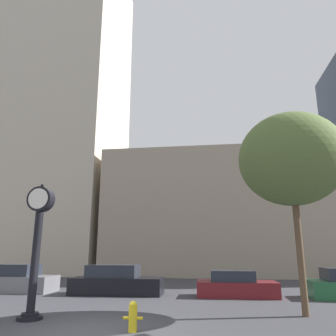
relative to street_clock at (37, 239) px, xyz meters
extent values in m
plane|color=#38383D|center=(2.42, -1.42, -2.56)|extent=(200.00, 200.00, 0.00)
cube|color=#BCB29E|center=(-10.85, 22.58, 16.05)|extent=(12.77, 12.00, 37.22)
cube|color=gray|center=(6.56, 22.58, 2.98)|extent=(20.65, 12.00, 11.09)
cylinder|color=black|center=(0.00, 0.00, -2.50)|extent=(0.82, 0.82, 0.12)
cylinder|color=black|center=(0.00, 0.00, -2.39)|extent=(0.55, 0.55, 0.10)
cylinder|color=black|center=(0.00, 0.00, -0.70)|extent=(0.27, 0.27, 3.28)
cylinder|color=black|center=(0.00, 0.00, 1.37)|extent=(0.87, 0.39, 0.87)
cylinder|color=white|center=(0.00, -0.21, 1.37)|extent=(0.72, 0.02, 0.72)
cylinder|color=white|center=(0.00, 0.21, 1.37)|extent=(0.72, 0.02, 0.72)
sphere|color=black|center=(0.00, 0.00, 1.87)|extent=(0.12, 0.12, 0.12)
cube|color=slate|center=(-4.58, 6.72, -2.15)|extent=(3.91, 1.83, 0.84)
cube|color=#232833|center=(-4.77, 6.72, -1.42)|extent=(2.15, 1.61, 0.62)
cube|color=black|center=(1.05, 6.40, -2.15)|extent=(4.68, 1.76, 0.84)
cube|color=#232833|center=(0.81, 6.40, -1.41)|extent=(2.58, 1.54, 0.63)
cube|color=maroon|center=(7.06, 6.34, -2.20)|extent=(3.84, 1.78, 0.72)
cube|color=#232833|center=(6.87, 6.34, -1.59)|extent=(2.12, 1.55, 0.51)
cylinder|color=yellow|center=(3.70, -1.15, -2.24)|extent=(0.24, 0.24, 0.65)
sphere|color=yellow|center=(3.70, -1.15, -1.87)|extent=(0.23, 0.23, 0.23)
cylinder|color=yellow|center=(3.51, -1.15, -2.21)|extent=(0.15, 0.08, 0.08)
cylinder|color=yellow|center=(3.90, -1.15, -2.21)|extent=(0.15, 0.08, 0.08)
cylinder|color=brown|center=(9.04, 1.75, -0.37)|extent=(0.24, 0.24, 4.38)
ellipsoid|color=#516633|center=(9.04, 1.75, 3.00)|extent=(3.94, 3.94, 3.55)
camera|label=1|loc=(5.99, -10.78, -0.37)|focal=35.00mm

